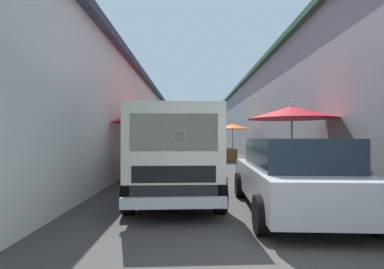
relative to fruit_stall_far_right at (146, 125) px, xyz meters
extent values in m
plane|color=#3D3A38|center=(6.78, -2.32, -1.86)|extent=(90.00, 90.00, 0.00)
cube|color=silver|center=(9.03, 4.47, 0.33)|extent=(49.50, 7.00, 4.38)
cube|color=#383D4C|center=(9.03, 4.47, 2.64)|extent=(49.80, 7.50, 0.24)
cube|color=gray|center=(9.03, -9.11, 0.95)|extent=(49.50, 7.00, 5.63)
cube|color=#284C38|center=(9.03, -9.11, 3.89)|extent=(49.80, 7.50, 0.24)
cylinder|color=#9E9EA3|center=(-0.04, 0.01, -0.68)|extent=(0.06, 0.06, 2.37)
cone|color=red|center=(-0.04, 0.01, 0.29)|extent=(2.31, 2.31, 0.43)
sphere|color=#9E9EA3|center=(-0.04, 0.01, 0.55)|extent=(0.07, 0.07, 0.07)
cube|color=brown|center=(0.19, -0.03, -1.43)|extent=(0.81, 0.67, 0.85)
sphere|color=orange|center=(0.06, 0.15, -0.96)|extent=(0.09, 0.09, 0.09)
sphere|color=orange|center=(0.21, -0.19, -0.96)|extent=(0.09, 0.09, 0.09)
sphere|color=orange|center=(0.00, -0.09, -0.96)|extent=(0.09, 0.09, 0.09)
sphere|color=orange|center=(0.16, 0.16, -0.91)|extent=(0.09, 0.09, 0.09)
sphere|color=orange|center=(0.05, -0.03, -0.96)|extent=(0.09, 0.09, 0.09)
sphere|color=orange|center=(0.02, -0.02, -0.96)|extent=(0.09, 0.09, 0.09)
cylinder|color=#9E9EA3|center=(-1.03, -4.41, -0.68)|extent=(0.06, 0.06, 2.37)
cone|color=red|center=(-1.03, -4.41, 0.32)|extent=(2.57, 2.57, 0.37)
sphere|color=#9E9EA3|center=(-1.03, -4.41, 0.55)|extent=(0.07, 0.07, 0.07)
cube|color=brown|center=(-0.85, -4.34, -1.43)|extent=(0.75, 0.80, 0.85)
sphere|color=orange|center=(-0.60, -4.10, -0.97)|extent=(0.09, 0.09, 0.09)
sphere|color=orange|center=(-0.94, -4.26, -0.91)|extent=(0.09, 0.09, 0.09)
sphere|color=orange|center=(-0.99, -4.25, -0.97)|extent=(0.09, 0.09, 0.09)
cylinder|color=#9E9EA3|center=(2.05, -1.06, -0.82)|extent=(0.06, 0.06, 2.09)
cone|color=red|center=(2.05, -1.06, 0.06)|extent=(2.81, 2.81, 0.33)
sphere|color=#9E9EA3|center=(2.05, -1.06, 0.27)|extent=(0.07, 0.07, 0.07)
cube|color=#9E7547|center=(1.92, -1.07, -1.50)|extent=(0.73, 0.76, 0.72)
sphere|color=orange|center=(1.73, -1.06, -1.10)|extent=(0.09, 0.09, 0.09)
sphere|color=orange|center=(2.12, -0.89, -1.10)|extent=(0.09, 0.09, 0.09)
sphere|color=orange|center=(1.76, -1.18, -1.10)|extent=(0.09, 0.09, 0.09)
sphere|color=orange|center=(1.90, -1.15, -1.10)|extent=(0.09, 0.09, 0.09)
cylinder|color=#9E9EA3|center=(5.76, -0.49, -0.67)|extent=(0.06, 0.06, 2.38)
cone|color=red|center=(5.76, -0.49, 0.27)|extent=(2.28, 2.28, 0.50)
sphere|color=#9E9EA3|center=(5.76, -0.49, 0.56)|extent=(0.07, 0.07, 0.07)
cube|color=olive|center=(5.80, -0.37, -1.50)|extent=(0.72, 0.75, 0.72)
sphere|color=orange|center=(6.02, -0.57, -1.10)|extent=(0.09, 0.09, 0.09)
sphere|color=orange|center=(6.00, -0.22, -1.04)|extent=(0.09, 0.09, 0.09)
sphere|color=orange|center=(5.90, -0.47, -1.10)|extent=(0.09, 0.09, 0.09)
sphere|color=orange|center=(5.87, -0.47, -1.10)|extent=(0.09, 0.09, 0.09)
cylinder|color=#9E9EA3|center=(8.32, -4.08, -0.72)|extent=(0.06, 0.06, 2.28)
cone|color=#D84C14|center=(8.32, -4.08, 0.27)|extent=(2.39, 2.39, 0.31)
sphere|color=#9E9EA3|center=(8.32, -4.08, 0.46)|extent=(0.07, 0.07, 0.07)
cube|color=olive|center=(8.10, -3.90, -1.50)|extent=(0.96, 0.73, 0.72)
sphere|color=orange|center=(7.87, -3.73, -1.10)|extent=(0.09, 0.09, 0.09)
sphere|color=orange|center=(8.02, -3.93, -1.10)|extent=(0.09, 0.09, 0.09)
sphere|color=orange|center=(8.05, -3.71, -1.10)|extent=(0.09, 0.09, 0.09)
cube|color=#ADAFB5|center=(-3.62, -3.48, -1.29)|extent=(3.98, 1.92, 0.64)
cube|color=#19232D|center=(-3.77, -3.47, -0.69)|extent=(2.41, 1.63, 0.56)
cube|color=black|center=(-1.71, -3.57, -1.51)|extent=(0.18, 1.65, 0.20)
cube|color=silver|center=(-1.66, -2.99, -1.23)|extent=(0.07, 0.24, 0.14)
cube|color=silver|center=(-1.72, -4.16, -1.23)|extent=(0.07, 0.24, 0.14)
cylinder|color=black|center=(-2.25, -2.68, -1.56)|extent=(0.61, 0.23, 0.60)
cylinder|color=black|center=(-2.34, -4.40, -1.56)|extent=(0.61, 0.23, 0.60)
cylinder|color=black|center=(-4.90, -2.55, -1.56)|extent=(0.61, 0.23, 0.60)
cylinder|color=black|center=(-4.98, -4.27, -1.56)|extent=(0.61, 0.23, 0.60)
cube|color=black|center=(-2.11, -1.10, -1.36)|extent=(4.86, 1.67, 0.36)
cube|color=beige|center=(-3.74, -1.17, -0.48)|extent=(1.61, 1.81, 1.40)
cube|color=#19232D|center=(-4.47, -1.20, -0.30)|extent=(0.12, 1.47, 0.63)
cube|color=#19232D|center=(-3.74, -1.17, -0.30)|extent=(1.12, 1.82, 0.45)
cube|color=black|center=(-4.48, -1.20, -1.00)|extent=(0.12, 1.40, 0.28)
cube|color=silver|center=(-4.56, -1.20, -1.46)|extent=(0.19, 1.75, 0.18)
cube|color=gray|center=(-1.25, -1.89, -0.93)|extent=(3.16, 0.19, 0.50)
cube|color=gray|center=(-1.32, -0.24, -0.93)|extent=(3.16, 0.19, 0.50)
cube|color=gray|center=(0.26, -1.00, -0.93)|extent=(0.13, 1.65, 0.50)
cylinder|color=black|center=(-3.70, -2.04, -1.50)|extent=(0.73, 0.25, 0.72)
cylinder|color=black|center=(-3.77, -0.29, -1.50)|extent=(0.73, 0.25, 0.72)
cylinder|color=black|center=(-0.63, -1.91, -1.50)|extent=(0.73, 0.25, 0.72)
cylinder|color=black|center=(-0.70, -0.16, -1.50)|extent=(0.73, 0.25, 0.72)
cylinder|color=navy|center=(0.71, -1.17, -1.44)|extent=(0.14, 0.14, 0.84)
cylinder|color=navy|center=(0.66, -1.33, -1.44)|extent=(0.14, 0.14, 0.84)
cube|color=#33518C|center=(0.69, -1.25, -0.71)|extent=(0.33, 0.53, 0.63)
sphere|color=tan|center=(0.69, -1.25, -0.28)|extent=(0.23, 0.23, 0.23)
cylinder|color=#33518C|center=(0.77, -0.97, -0.67)|extent=(0.08, 0.08, 0.57)
cylinder|color=#33518C|center=(0.60, -1.53, -0.67)|extent=(0.08, 0.08, 0.57)
cylinder|color=#665B4C|center=(6.92, -3.20, -1.47)|extent=(0.14, 0.14, 0.78)
cylinder|color=#665B4C|center=(7.04, -3.30, -1.47)|extent=(0.14, 0.14, 0.78)
cube|color=#33518C|center=(6.98, -3.25, -0.79)|extent=(0.47, 0.45, 0.58)
sphere|color=tan|center=(6.98, -3.25, -0.39)|extent=(0.21, 0.21, 0.21)
cylinder|color=#33518C|center=(6.77, -3.07, -0.76)|extent=(0.08, 0.08, 0.53)
cylinder|color=#33518C|center=(7.19, -3.43, -0.76)|extent=(0.08, 0.08, 0.53)
cylinder|color=#194CB2|center=(2.66, -3.52, -1.44)|extent=(0.30, 0.30, 0.03)
cylinder|color=#194CB2|center=(2.77, -3.52, -1.65)|extent=(0.04, 0.04, 0.42)
cylinder|color=#194CB2|center=(2.66, -3.41, -1.65)|extent=(0.04, 0.04, 0.42)
cylinder|color=#194CB2|center=(2.54, -3.52, -1.65)|extent=(0.04, 0.04, 0.42)
cylinder|color=#194CB2|center=(2.66, -3.63, -1.65)|extent=(0.04, 0.04, 0.42)
camera|label=1|loc=(-9.14, -1.49, -0.38)|focal=26.19mm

